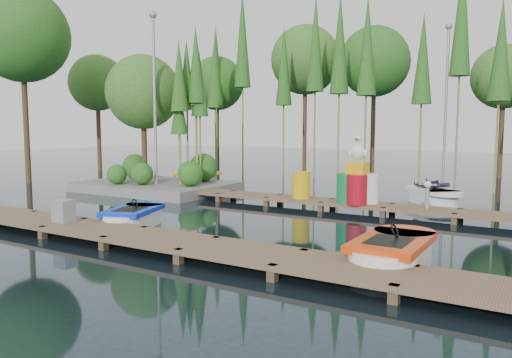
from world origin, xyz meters
The scene contains 15 objects.
ground_plane centered at (0.00, 0.00, 0.00)m, with size 90.00×90.00×0.00m, color #1E2E38.
near_dock centered at (0.00, -4.50, 0.23)m, with size 18.00×1.50×0.50m.
far_dock centered at (1.00, 2.50, 0.23)m, with size 15.00×1.20×0.50m.
island centered at (-6.30, 3.29, 3.18)m, with size 6.20×4.20×6.75m.
tree_screen centered at (-2.04, 10.60, 6.12)m, with size 34.42×18.53×10.31m.
lamp_island centered at (-5.50, 2.50, 4.26)m, with size 0.30×0.30×7.25m.
lamp_rear centered at (4.00, 11.00, 4.26)m, with size 0.30×0.30×7.25m.
boat_blue centered at (-1.35, -2.87, 0.24)m, with size 1.83×2.65×0.82m.
boat_red centered at (5.85, -3.16, 0.27)m, with size 1.26×2.75×0.92m.
boat_yellow_far centered at (-6.60, 6.33, 0.27)m, with size 2.67×2.44×1.26m.
boat_white_far centered at (4.73, 5.58, 0.27)m, with size 2.57×2.72×1.22m.
utility_cabinet centered at (-2.15, -4.50, 0.58)m, with size 0.47×0.39×0.57m, color gray.
yellow_barrel centered at (1.07, 2.50, 0.75)m, with size 0.60×0.60×0.91m, color #E1AB0B.
drum_cluster centered at (3.11, 2.34, 0.93)m, with size 1.25×1.14×2.15m.
seagull_post centered at (5.21, 2.50, 0.85)m, with size 0.51×0.28×0.82m.
Camera 1 is at (8.53, -12.57, 2.71)m, focal length 35.00 mm.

